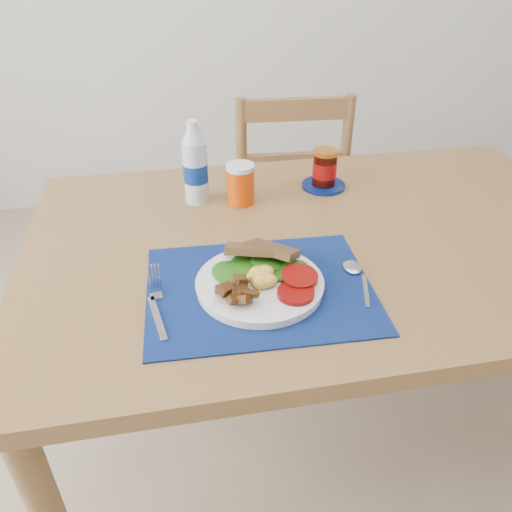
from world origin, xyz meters
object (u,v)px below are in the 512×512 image
(breakfast_plate, at_px, (258,282))
(juice_glass, at_px, (240,185))
(chair_far, at_px, (287,184))
(jam_on_saucer, at_px, (324,171))
(water_bottle, at_px, (195,167))

(breakfast_plate, height_order, juice_glass, juice_glass)
(chair_far, relative_size, juice_glass, 11.14)
(breakfast_plate, bearing_deg, jam_on_saucer, 82.41)
(juice_glass, distance_m, jam_on_saucer, 0.25)
(breakfast_plate, relative_size, jam_on_saucer, 2.09)
(water_bottle, relative_size, jam_on_saucer, 1.80)
(chair_far, height_order, jam_on_saucer, chair_far)
(water_bottle, bearing_deg, juice_glass, -15.11)
(water_bottle, height_order, jam_on_saucer, water_bottle)
(water_bottle, distance_m, jam_on_saucer, 0.36)
(chair_far, xyz_separation_m, water_bottle, (-0.36, -0.44, 0.28))
(juice_glass, bearing_deg, water_bottle, 164.89)
(jam_on_saucer, bearing_deg, water_bottle, -177.15)
(breakfast_plate, xyz_separation_m, water_bottle, (-0.08, 0.42, 0.07))
(jam_on_saucer, bearing_deg, breakfast_plate, -121.92)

